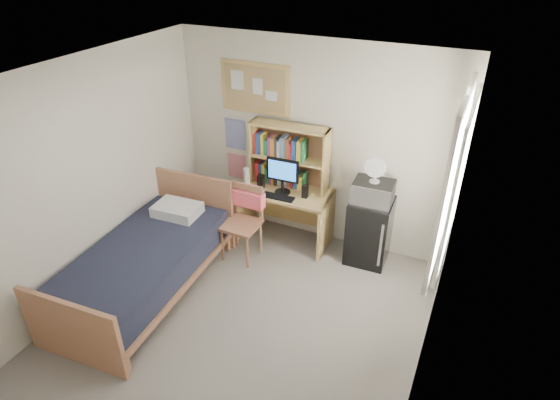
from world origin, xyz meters
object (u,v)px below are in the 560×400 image
at_px(microwave, 373,192).
at_px(speaker_right, 305,191).
at_px(mini_fridge, 369,231).
at_px(monitor, 283,177).
at_px(speaker_left, 261,182).
at_px(bulletin_board, 255,88).
at_px(bed, 145,269).
at_px(desk_fan, 376,171).
at_px(desk, 284,215).
at_px(desk_chair, 241,224).

bearing_deg(microwave, speaker_right, -176.62).
bearing_deg(mini_fridge, speaker_right, -175.24).
relative_size(monitor, speaker_left, 2.36).
xyz_separation_m(bulletin_board, microwave, (1.67, -0.27, -0.95)).
distance_m(mini_fridge, bed, 2.69).
relative_size(mini_fridge, microwave, 1.83).
bearing_deg(monitor, desk_fan, 2.90).
bearing_deg(monitor, bulletin_board, 144.59).
xyz_separation_m(mini_fridge, microwave, (0.00, -0.02, 0.55)).
bearing_deg(speaker_right, desk, 168.69).
height_order(desk, speaker_left, speaker_left).
height_order(bulletin_board, bed, bulletin_board).
bearing_deg(desk_chair, speaker_right, 39.32).
height_order(bulletin_board, mini_fridge, bulletin_board).
bearing_deg(desk_chair, mini_fridge, 23.23).
bearing_deg(desk_chair, microwave, 22.55).
distance_m(bulletin_board, mini_fridge, 2.25).
height_order(speaker_left, desk_fan, desk_fan).
xyz_separation_m(bed, speaker_right, (1.30, 1.55, 0.53)).
relative_size(desk, speaker_left, 6.40).
distance_m(bed, speaker_left, 1.77).
bearing_deg(desk_fan, desk, 179.26).
distance_m(bulletin_board, speaker_left, 1.17).
xyz_separation_m(microwave, desk_fan, (0.00, 0.00, 0.28)).
relative_size(mini_fridge, monitor, 1.90).
xyz_separation_m(desk_chair, microwave, (1.45, 0.60, 0.50)).
bearing_deg(desk_chair, desk, 59.87).
relative_size(bulletin_board, desk_fan, 3.19).
bearing_deg(speaker_left, microwave, 2.29).
distance_m(desk_chair, speaker_left, 0.62).
height_order(bulletin_board, monitor, bulletin_board).
xyz_separation_m(mini_fridge, desk_fan, (0.00, -0.02, 0.83)).
bearing_deg(bulletin_board, monitor, -33.61).
xyz_separation_m(bulletin_board, desk_chair, (0.21, -0.87, -1.44)).
height_order(bulletin_board, speaker_left, bulletin_board).
xyz_separation_m(speaker_left, speaker_right, (0.60, 0.02, -0.01)).
bearing_deg(speaker_left, speaker_right, -0.00).
bearing_deg(monitor, speaker_left, 180.00).
height_order(speaker_left, speaker_right, speaker_left).
relative_size(speaker_left, speaker_right, 1.13).
distance_m(mini_fridge, speaker_left, 1.48).
relative_size(desk, desk_fan, 4.06).
distance_m(bulletin_board, desk, 1.67).
relative_size(bulletin_board, microwave, 2.05).
bearing_deg(desk_chair, monitor, 56.84).
distance_m(bulletin_board, desk_fan, 1.81).
bearing_deg(speaker_right, microwave, 3.95).
xyz_separation_m(mini_fridge, speaker_right, (-0.82, -0.10, 0.41)).
bearing_deg(monitor, mini_fridge, 3.91).
distance_m(bed, speaker_right, 2.09).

